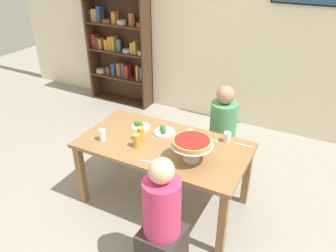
# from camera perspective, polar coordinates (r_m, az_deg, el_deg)

# --- Properties ---
(ground_plane) EXTENTS (12.00, 12.00, 0.00)m
(ground_plane) POSITION_cam_1_polar(r_m,az_deg,el_deg) (3.77, -0.71, -12.59)
(ground_plane) COLOR gray
(rear_partition) EXTENTS (8.00, 0.12, 2.80)m
(rear_partition) POSITION_cam_1_polar(r_m,az_deg,el_deg) (4.99, 11.57, 15.73)
(rear_partition) COLOR beige
(rear_partition) RESTS_ON ground_plane
(dining_table) EXTENTS (1.68, 0.89, 0.74)m
(dining_table) POSITION_cam_1_polar(r_m,az_deg,el_deg) (3.37, -0.78, -4.29)
(dining_table) COLOR olive
(dining_table) RESTS_ON ground_plane
(bookshelf) EXTENTS (1.10, 0.30, 2.21)m
(bookshelf) POSITION_cam_1_polar(r_m,az_deg,el_deg) (5.71, -8.46, 14.65)
(bookshelf) COLOR #422819
(bookshelf) RESTS_ON ground_plane
(diner_near_right) EXTENTS (0.34, 0.34, 1.15)m
(diner_near_right) POSITION_cam_1_polar(r_m,az_deg,el_deg) (2.80, -1.01, -16.80)
(diner_near_right) COLOR #382D28
(diner_near_right) RESTS_ON ground_plane
(diner_far_right) EXTENTS (0.34, 0.34, 1.15)m
(diner_far_right) POSITION_cam_1_polar(r_m,az_deg,el_deg) (3.92, 9.13, -2.23)
(diner_far_right) COLOR #382D28
(diner_far_right) RESTS_ON ground_plane
(deep_dish_pizza_stand) EXTENTS (0.39, 0.39, 0.22)m
(deep_dish_pizza_stand) POSITION_cam_1_polar(r_m,az_deg,el_deg) (2.99, 4.10, -2.95)
(deep_dish_pizza_stand) COLOR silver
(deep_dish_pizza_stand) RESTS_ON dining_table
(salad_plate_near_diner) EXTENTS (0.20, 0.20, 0.07)m
(salad_plate_near_diner) POSITION_cam_1_polar(r_m,az_deg,el_deg) (3.60, -4.78, 0.07)
(salad_plate_near_diner) COLOR white
(salad_plate_near_diner) RESTS_ON dining_table
(salad_plate_far_diner) EXTENTS (0.22, 0.22, 0.07)m
(salad_plate_far_diner) POSITION_cam_1_polar(r_m,az_deg,el_deg) (3.49, -0.69, -0.85)
(salad_plate_far_diner) COLOR white
(salad_plate_far_diner) RESTS_ON dining_table
(beer_glass_amber_tall) EXTENTS (0.07, 0.07, 0.15)m
(beer_glass_amber_tall) POSITION_cam_1_polar(r_m,az_deg,el_deg) (3.35, -4.67, -1.35)
(beer_glass_amber_tall) COLOR gold
(beer_glass_amber_tall) RESTS_ON dining_table
(beer_glass_amber_short) EXTENTS (0.07, 0.07, 0.14)m
(beer_glass_amber_short) POSITION_cam_1_polar(r_m,az_deg,el_deg) (3.25, -5.31, -2.50)
(beer_glass_amber_short) COLOR gold
(beer_glass_amber_short) RESTS_ON dining_table
(water_glass_clear_near) EXTENTS (0.07, 0.07, 0.12)m
(water_glass_clear_near) POSITION_cam_1_polar(r_m,az_deg,el_deg) (3.42, -11.16, -1.51)
(water_glass_clear_near) COLOR white
(water_glass_clear_near) RESTS_ON dining_table
(water_glass_clear_far) EXTENTS (0.07, 0.07, 0.10)m
(water_glass_clear_far) POSITION_cam_1_polar(r_m,az_deg,el_deg) (3.38, 10.04, -1.86)
(water_glass_clear_far) COLOR white
(water_glass_clear_far) RESTS_ON dining_table
(water_glass_clear_spare) EXTENTS (0.06, 0.06, 0.09)m
(water_glass_clear_spare) POSITION_cam_1_polar(r_m,az_deg,el_deg) (3.40, 3.80, -1.35)
(water_glass_clear_spare) COLOR white
(water_glass_clear_spare) RESTS_ON dining_table
(cutlery_fork_near) EXTENTS (0.18, 0.04, 0.00)m
(cutlery_fork_near) POSITION_cam_1_polar(r_m,az_deg,el_deg) (3.41, 6.98, -2.31)
(cutlery_fork_near) COLOR silver
(cutlery_fork_near) RESTS_ON dining_table
(cutlery_knife_near) EXTENTS (0.18, 0.05, 0.00)m
(cutlery_knife_near) POSITION_cam_1_polar(r_m,az_deg,el_deg) (3.06, -3.10, -6.11)
(cutlery_knife_near) COLOR silver
(cutlery_knife_near) RESTS_ON dining_table
(cutlery_fork_far) EXTENTS (0.18, 0.03, 0.00)m
(cutlery_fork_far) POSITION_cam_1_polar(r_m,az_deg,el_deg) (3.37, 12.87, -3.21)
(cutlery_fork_far) COLOR silver
(cutlery_fork_far) RESTS_ON dining_table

